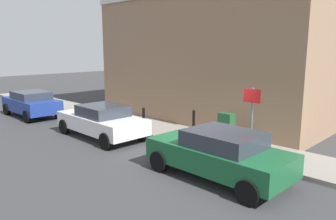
{
  "coord_description": "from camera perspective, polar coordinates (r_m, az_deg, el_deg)",
  "views": [
    {
      "loc": [
        -7.91,
        -6.28,
        3.66
      ],
      "look_at": [
        1.47,
        2.77,
        1.2
      ],
      "focal_mm": 34.65,
      "sensor_mm": 36.0,
      "label": 1
    }
  ],
  "objects": [
    {
      "name": "bollard_near_cabinet",
      "position": [
        13.51,
        4.54,
        -1.98
      ],
      "size": [
        0.14,
        0.14,
        1.04
      ],
      "color": "black",
      "rests_on": "sidewalk"
    },
    {
      "name": "sidewalk",
      "position": [
        16.23,
        -6.71,
        -2.14
      ],
      "size": [
        2.23,
        30.0,
        0.15
      ],
      "primitive_type": "cube",
      "color": "gray",
      "rests_on": "ground"
    },
    {
      "name": "car_blue",
      "position": [
        19.23,
        -22.9,
        1.13
      ],
      "size": [
        1.93,
        3.99,
        1.39
      ],
      "rotation": [
        0.0,
        0.0,
        1.55
      ],
      "color": "navy",
      "rests_on": "ground"
    },
    {
      "name": "car_white",
      "position": [
        13.82,
        -11.59,
        -1.82
      ],
      "size": [
        2.04,
        4.35,
        1.38
      ],
      "rotation": [
        0.0,
        0.0,
        1.54
      ],
      "color": "silver",
      "rests_on": "ground"
    },
    {
      "name": "bollard_far_kerb",
      "position": [
        14.06,
        -4.3,
        -1.48
      ],
      "size": [
        0.14,
        0.14,
        1.04
      ],
      "color": "black",
      "rests_on": "sidewalk"
    },
    {
      "name": "utility_cabinet",
      "position": [
        12.47,
        10.19,
        -3.31
      ],
      "size": [
        0.46,
        0.61,
        1.15
      ],
      "color": "#1E4C28",
      "rests_on": "sidewalk"
    },
    {
      "name": "corner_building",
      "position": [
        17.73,
        9.42,
        13.51
      ],
      "size": [
        6.96,
        11.66,
        9.15
      ],
      "color": "#937256",
      "rests_on": "ground"
    },
    {
      "name": "street_sign",
      "position": [
        10.71,
        14.5,
        -0.41
      ],
      "size": [
        0.08,
        0.6,
        2.3
      ],
      "color": "#59595B",
      "rests_on": "sidewalk"
    },
    {
      "name": "ground",
      "position": [
        10.74,
        5.27,
        -9.29
      ],
      "size": [
        80.0,
        80.0,
        0.0
      ],
      "primitive_type": "plane",
      "color": "#38383A"
    },
    {
      "name": "car_green",
      "position": [
        9.42,
        9.01,
        -7.49
      ],
      "size": [
        2.03,
        4.2,
        1.42
      ],
      "rotation": [
        0.0,
        0.0,
        1.55
      ],
      "color": "#195933",
      "rests_on": "ground"
    }
  ]
}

